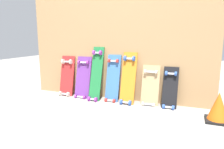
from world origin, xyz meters
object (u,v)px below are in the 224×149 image
at_px(skateboard_purple, 83,80).
at_px(skateboard_natural, 150,88).
at_px(traffic_cone, 218,107).
at_px(skateboard_blue, 112,81).
at_px(skateboard_red, 67,78).
at_px(skateboard_orange, 128,80).
at_px(skateboard_black, 170,90).
at_px(skateboard_green, 96,76).

distance_m(skateboard_purple, skateboard_natural, 1.00).
distance_m(skateboard_natural, traffic_cone, 0.84).
bearing_deg(skateboard_blue, skateboard_red, 179.38).
relative_size(skateboard_orange, skateboard_black, 1.28).
xyz_separation_m(skateboard_red, skateboard_black, (1.54, -0.01, -0.05)).
height_order(skateboard_purple, skateboard_green, skateboard_green).
distance_m(skateboard_purple, skateboard_blue, 0.47).
bearing_deg(skateboard_red, skateboard_black, -0.42).
bearing_deg(skateboard_orange, skateboard_blue, 175.15).
xyz_separation_m(skateboard_blue, traffic_cone, (1.31, -0.29, -0.13)).
height_order(skateboard_red, skateboard_green, skateboard_green).
xyz_separation_m(skateboard_red, traffic_cone, (2.07, -0.29, -0.11)).
height_order(skateboard_green, skateboard_natural, skateboard_green).
distance_m(skateboard_red, skateboard_green, 0.53).
bearing_deg(traffic_cone, skateboard_orange, 166.17).
xyz_separation_m(skateboard_orange, skateboard_natural, (0.29, 0.04, -0.09)).
distance_m(skateboard_green, skateboard_orange, 0.48).
distance_m(skateboard_red, skateboard_natural, 1.29).
distance_m(skateboard_red, skateboard_black, 1.54).
distance_m(skateboard_green, skateboard_natural, 0.78).
height_order(skateboard_red, traffic_cone, skateboard_red).
xyz_separation_m(skateboard_natural, skateboard_black, (0.26, -0.02, -0.00)).
distance_m(skateboard_purple, skateboard_black, 1.26).
bearing_deg(skateboard_natural, skateboard_green, -176.32).
height_order(skateboard_black, traffic_cone, skateboard_black).
bearing_deg(skateboard_red, skateboard_purple, -1.36).
relative_size(skateboard_purple, skateboard_green, 0.83).
bearing_deg(skateboard_orange, skateboard_black, 1.76).
bearing_deg(skateboard_natural, traffic_cone, -21.01).
distance_m(skateboard_green, traffic_cone, 1.58).
relative_size(skateboard_green, traffic_cone, 2.53).
xyz_separation_m(skateboard_red, skateboard_green, (0.52, -0.04, 0.07)).
xyz_separation_m(skateboard_red, skateboard_natural, (1.29, 0.01, -0.04)).
height_order(skateboard_blue, skateboard_orange, skateboard_orange).
distance_m(skateboard_blue, skateboard_orange, 0.24).
bearing_deg(skateboard_natural, skateboard_purple, -179.17).
xyz_separation_m(skateboard_purple, skateboard_green, (0.23, -0.03, 0.08)).
height_order(skateboard_natural, traffic_cone, skateboard_natural).
relative_size(skateboard_green, skateboard_natural, 1.37).
relative_size(skateboard_black, traffic_cone, 1.82).
bearing_deg(skateboard_purple, skateboard_red, 178.64).
bearing_deg(traffic_cone, skateboard_natural, 158.99).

